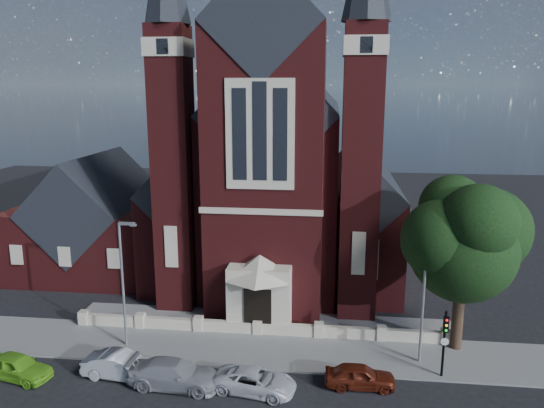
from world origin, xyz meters
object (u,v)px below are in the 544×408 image
(street_tree, at_px, (467,243))
(car_dark_red, at_px, (360,376))
(street_lamp_left, at_px, (124,277))
(car_silver_a, at_px, (122,366))
(parish_hall, at_px, (98,224))
(car_white_suv, at_px, (255,381))
(street_lamp_right, at_px, (425,290))
(car_silver_b, at_px, (175,374))
(church, at_px, (282,172))
(car_lime_van, at_px, (17,367))
(traffic_signal, at_px, (445,336))

(street_tree, relative_size, car_dark_red, 2.80)
(street_lamp_left, xyz_separation_m, car_silver_a, (1.08, -3.56, -3.87))
(parish_hall, bearing_deg, car_silver_a, -62.44)
(parish_hall, height_order, car_white_suv, parish_hall)
(parish_hall, bearing_deg, street_lamp_right, -28.22)
(street_lamp_left, distance_m, car_silver_b, 7.08)
(street_tree, distance_m, street_lamp_right, 3.84)
(car_silver_a, bearing_deg, church, -11.19)
(car_silver_a, distance_m, car_dark_red, 13.23)
(street_lamp_right, height_order, car_white_suv, street_lamp_right)
(car_lime_van, bearing_deg, traffic_signal, -70.32)
(parish_hall, bearing_deg, church, 17.16)
(car_lime_van, bearing_deg, car_silver_a, -69.64)
(traffic_signal, height_order, car_dark_red, traffic_signal)
(street_lamp_right, bearing_deg, car_lime_van, -169.28)
(church, relative_size, street_lamp_right, 4.31)
(street_lamp_right, xyz_separation_m, car_dark_red, (-3.71, -2.99, -3.95))
(street_lamp_right, bearing_deg, street_tree, 34.26)
(car_white_suv, bearing_deg, parish_hall, 52.93)
(church, xyz_separation_m, street_tree, (12.60, -17.23, -1.23))
(street_tree, xyz_separation_m, car_dark_red, (-6.21, -4.70, -6.31))
(street_lamp_right, distance_m, car_white_suv, 10.90)
(street_lamp_right, relative_size, car_dark_red, 2.12)
(car_silver_a, bearing_deg, car_silver_b, -93.99)
(street_tree, distance_m, traffic_signal, 5.70)
(street_lamp_left, relative_size, car_silver_a, 1.84)
(church, distance_m, car_silver_a, 24.67)
(street_tree, xyz_separation_m, car_silver_b, (-16.22, -5.82, -6.22))
(church, height_order, street_tree, church)
(street_lamp_left, bearing_deg, car_white_suv, -25.18)
(church, distance_m, car_silver_b, 24.49)
(car_dark_red, bearing_deg, street_lamp_right, -52.61)
(church, xyz_separation_m, traffic_signal, (11.00, -20.52, -5.60))
(parish_hall, xyz_separation_m, car_white_suv, (16.80, -18.10, -3.39))
(church, bearing_deg, street_lamp_left, -112.66)
(parish_hall, height_order, car_silver_a, parish_hall)
(street_lamp_left, bearing_deg, street_lamp_right, 0.00)
(car_white_suv, bearing_deg, traffic_signal, -66.07)
(street_tree, distance_m, street_lamp_left, 20.71)
(church, bearing_deg, street_tree, -53.83)
(parish_hall, xyz_separation_m, traffic_signal, (27.00, -15.57, -1.43))
(street_lamp_left, relative_size, car_white_suv, 1.82)
(church, xyz_separation_m, car_dark_red, (6.38, -21.94, -7.54))
(street_tree, relative_size, street_lamp_right, 1.32)
(parish_hall, distance_m, car_dark_red, 28.30)
(street_tree, distance_m, car_silver_b, 18.32)
(parish_hall, distance_m, street_lamp_right, 29.62)
(car_silver_b, bearing_deg, traffic_signal, -76.51)
(car_silver_a, relative_size, car_white_suv, 0.99)
(street_tree, xyz_separation_m, car_silver_a, (-19.43, -5.27, -6.23))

